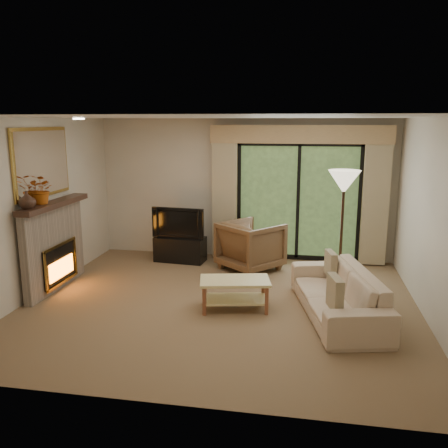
% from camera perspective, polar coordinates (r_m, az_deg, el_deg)
% --- Properties ---
extents(floor, '(5.50, 5.50, 0.00)m').
position_cam_1_polar(floor, '(6.85, -0.45, -9.56)').
color(floor, '#7E6244').
rests_on(floor, ground).
extents(ceiling, '(5.50, 5.50, 0.00)m').
position_cam_1_polar(ceiling, '(6.36, -0.49, 12.75)').
color(ceiling, silver).
rests_on(ceiling, ground).
extents(wall_back, '(5.00, 0.00, 5.00)m').
position_cam_1_polar(wall_back, '(8.91, 2.49, 4.21)').
color(wall_back, beige).
rests_on(wall_back, ground).
extents(wall_front, '(5.00, 0.00, 5.00)m').
position_cam_1_polar(wall_front, '(4.12, -6.89, -5.41)').
color(wall_front, beige).
rests_on(wall_front, ground).
extents(wall_left, '(0.00, 5.00, 5.00)m').
position_cam_1_polar(wall_left, '(7.48, -21.66, 1.80)').
color(wall_left, beige).
rests_on(wall_left, ground).
extents(wall_right, '(0.00, 5.00, 5.00)m').
position_cam_1_polar(wall_right, '(6.56, 23.85, 0.27)').
color(wall_right, beige).
rests_on(wall_right, ground).
extents(fireplace, '(0.24, 1.70, 1.37)m').
position_cam_1_polar(fireplace, '(7.71, -19.78, -2.44)').
color(fireplace, gray).
rests_on(fireplace, floor).
extents(mirror, '(0.07, 1.45, 1.02)m').
position_cam_1_polar(mirror, '(7.55, -21.03, 6.93)').
color(mirror, '#BC9946').
rests_on(mirror, wall_left).
extents(sliding_door, '(2.26, 0.10, 2.16)m').
position_cam_1_polar(sliding_door, '(8.82, 8.90, 2.67)').
color(sliding_door, black).
rests_on(sliding_door, floor).
extents(curtain_left, '(0.45, 0.18, 2.35)m').
position_cam_1_polar(curtain_left, '(8.82, 0.09, 3.48)').
color(curtain_left, tan).
rests_on(curtain_left, floor).
extents(curtain_right, '(0.45, 0.18, 2.35)m').
position_cam_1_polar(curtain_right, '(8.77, 17.76, 2.85)').
color(curtain_right, tan).
rests_on(curtain_right, floor).
extents(cornice, '(3.20, 0.24, 0.32)m').
position_cam_1_polar(cornice, '(8.61, 9.15, 10.60)').
color(cornice, tan).
rests_on(cornice, wall_back).
extents(media_console, '(0.95, 0.50, 0.46)m').
position_cam_1_polar(media_console, '(8.82, -5.29, -3.03)').
color(media_console, black).
rests_on(media_console, floor).
extents(tv, '(0.99, 0.22, 0.57)m').
position_cam_1_polar(tv, '(8.70, -5.36, 0.23)').
color(tv, black).
rests_on(tv, media_console).
extents(armchair, '(1.30, 1.30, 0.85)m').
position_cam_1_polar(armchair, '(8.27, 3.24, -2.61)').
color(armchair, brown).
rests_on(armchair, floor).
extents(sofa, '(1.29, 2.27, 0.62)m').
position_cam_1_polar(sofa, '(6.54, 13.48, -8.07)').
color(sofa, '#C4A98C').
rests_on(sofa, floor).
extents(pillow_near, '(0.19, 0.42, 0.40)m').
position_cam_1_polar(pillow_near, '(5.88, 13.20, -8.09)').
color(pillow_near, brown).
rests_on(pillow_near, sofa).
extents(pillow_far, '(0.17, 0.37, 0.36)m').
position_cam_1_polar(pillow_far, '(7.05, 12.71, -4.70)').
color(pillow_far, brown).
rests_on(pillow_far, sofa).
extents(coffee_table, '(1.03, 0.70, 0.43)m').
position_cam_1_polar(coffee_table, '(6.60, 1.31, -8.44)').
color(coffee_table, beige).
rests_on(coffee_table, floor).
extents(floor_lamp, '(0.55, 0.55, 1.82)m').
position_cam_1_polar(floor_lamp, '(7.55, 13.97, -0.61)').
color(floor_lamp, beige).
rests_on(floor_lamp, floor).
extents(vase, '(0.29, 0.29, 0.24)m').
position_cam_1_polar(vase, '(7.02, -22.63, 2.68)').
color(vase, '#372219').
rests_on(vase, fireplace).
extents(branches, '(0.45, 0.41, 0.43)m').
position_cam_1_polar(branches, '(7.32, -21.10, 3.90)').
color(branches, '#A74D11').
rests_on(branches, fireplace).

